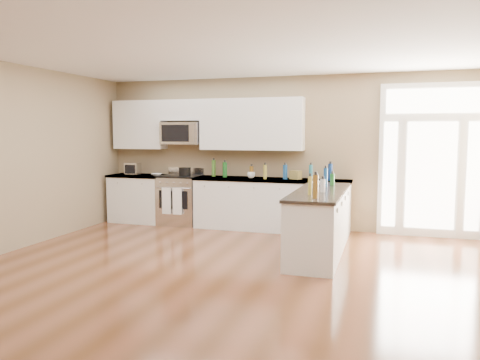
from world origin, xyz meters
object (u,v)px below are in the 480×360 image
object	(u,v)px
peninsula_cabinet	(319,225)
kitchen_range	(180,200)
stockpot	(185,171)
toaster_oven	(133,169)

from	to	relation	value
peninsula_cabinet	kitchen_range	world-z (taller)	kitchen_range
stockpot	toaster_oven	xyz separation A→B (m)	(-1.15, 0.06, 0.02)
kitchen_range	toaster_oven	bearing A→B (deg)	179.97
stockpot	toaster_oven	distance (m)	1.16
peninsula_cabinet	stockpot	world-z (taller)	stockpot
peninsula_cabinet	stockpot	xyz separation A→B (m)	(-2.75, 1.38, 0.60)
stockpot	kitchen_range	bearing A→B (deg)	154.43
toaster_oven	peninsula_cabinet	bearing A→B (deg)	-21.51
peninsula_cabinet	toaster_oven	bearing A→B (deg)	159.65
peninsula_cabinet	kitchen_range	size ratio (longest dim) A/B	2.15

